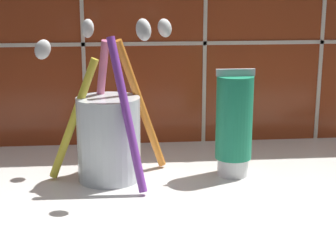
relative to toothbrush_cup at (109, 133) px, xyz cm
name	(u,v)px	position (x,y,z in cm)	size (l,w,h in cm)	color
sink_counter	(214,195)	(11.38, -3.62, -6.44)	(65.12, 36.71, 2.00)	silver
tile_wall_backsplash	(193,5)	(11.39, 14.98, 13.37)	(75.12, 1.72, 41.59)	#933819
toothbrush_cup	(109,133)	(0.00, 0.00, 0.00)	(16.05, 12.46, 18.63)	silver
toothpaste_tube	(234,124)	(14.21, -0.05, 0.68)	(4.39, 4.18, 12.46)	white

